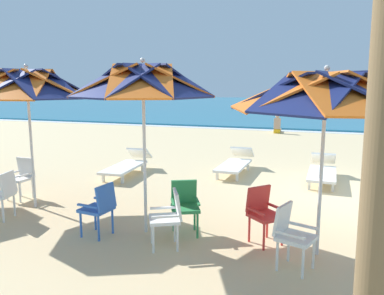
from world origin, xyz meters
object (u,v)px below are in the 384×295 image
plastic_chair_6 (22,175)px  sun_lounger_3 (127,164)px  beach_umbrella_0 (326,93)px  sun_lounger_2 (235,163)px  plastic_chair_0 (263,211)px  sun_lounger_1 (322,171)px  plastic_chair_3 (100,206)px  beach_umbrella_2 (27,85)px  plastic_chair_4 (169,215)px  plastic_chair_1 (291,233)px  beach_umbrella_1 (143,82)px  plastic_chair_5 (2,192)px  beachgoer_seated (277,127)px  plastic_chair_2 (185,204)px

plastic_chair_6 → sun_lounger_3: (1.12, 2.59, -0.22)m
beach_umbrella_0 → sun_lounger_2: bearing=115.4°
plastic_chair_0 → sun_lounger_1: (0.86, 4.15, -0.22)m
plastic_chair_3 → beach_umbrella_2: size_ratio=0.31×
plastic_chair_4 → plastic_chair_1: bearing=-3.9°
plastic_chair_1 → sun_lounger_2: (-1.85, 5.15, -0.22)m
plastic_chair_1 → plastic_chair_6: 5.83m
beach_umbrella_0 → sun_lounger_1: beach_umbrella_0 is taller
beach_umbrella_1 → sun_lounger_3: (-2.16, 3.49, -2.16)m
beach_umbrella_2 → plastic_chair_5: size_ratio=3.21×
plastic_chair_1 → beachgoer_seated: 14.07m
beachgoer_seated → plastic_chair_4: bearing=-90.4°
beach_umbrella_1 → plastic_chair_1: bearing=-13.3°
plastic_chair_2 → beach_umbrella_2: (-3.26, 0.34, 1.89)m
plastic_chair_6 → sun_lounger_2: size_ratio=0.40×
beach_umbrella_2 → plastic_chair_6: size_ratio=3.21×
beach_umbrella_2 → sun_lounger_3: beach_umbrella_2 is taller
sun_lounger_1 → sun_lounger_2: (-2.23, 0.25, 0.00)m
plastic_chair_2 → plastic_chair_5: (-3.33, -0.40, 0.00)m
plastic_chair_2 → sun_lounger_2: 4.44m
beach_umbrella_0 → plastic_chair_5: 5.70m
plastic_chair_3 → beach_umbrella_2: beach_umbrella_2 is taller
beach_umbrella_0 → beach_umbrella_1: 2.70m
plastic_chair_1 → beach_umbrella_1: size_ratio=0.31×
plastic_chair_4 → beach_umbrella_2: size_ratio=0.31×
beach_umbrella_2 → sun_lounger_1: (5.39, 3.83, -2.10)m
beach_umbrella_2 → plastic_chair_3: bearing=-23.9°
plastic_chair_1 → plastic_chair_5: same height
plastic_chair_4 → sun_lounger_1: (2.17, 4.78, -0.22)m
sun_lounger_2 → beachgoer_seated: size_ratio=2.34×
plastic_chair_3 → plastic_chair_5: same height
plastic_chair_3 → sun_lounger_3: bearing=111.7°
beach_umbrella_1 → plastic_chair_3: bearing=-148.0°
plastic_chair_6 → beach_umbrella_1: bearing=-15.4°
plastic_chair_4 → beach_umbrella_2: bearing=163.7°
beach_umbrella_1 → beachgoer_seated: size_ratio=3.04×
plastic_chair_1 → sun_lounger_1: (0.39, 4.90, -0.22)m
beach_umbrella_1 → sun_lounger_2: (0.51, 4.59, -2.16)m
plastic_chair_0 → sun_lounger_1: bearing=78.3°
plastic_chair_2 → sun_lounger_2: plastic_chair_2 is taller
beach_umbrella_0 → plastic_chair_2: (-2.07, 0.17, -1.81)m
beach_umbrella_1 → plastic_chair_6: bearing=164.6°
plastic_chair_5 → sun_lounger_1: bearing=40.0°
beach_umbrella_1 → sun_lounger_2: 5.10m
beachgoer_seated → plastic_chair_0: bearing=-84.8°
plastic_chair_2 → plastic_chair_4: bearing=-93.9°
beach_umbrella_1 → plastic_chair_4: 2.08m
beach_umbrella_0 → plastic_chair_3: size_ratio=3.09×
beach_umbrella_0 → beach_umbrella_2: size_ratio=0.96×
plastic_chair_5 → sun_lounger_3: size_ratio=0.40×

